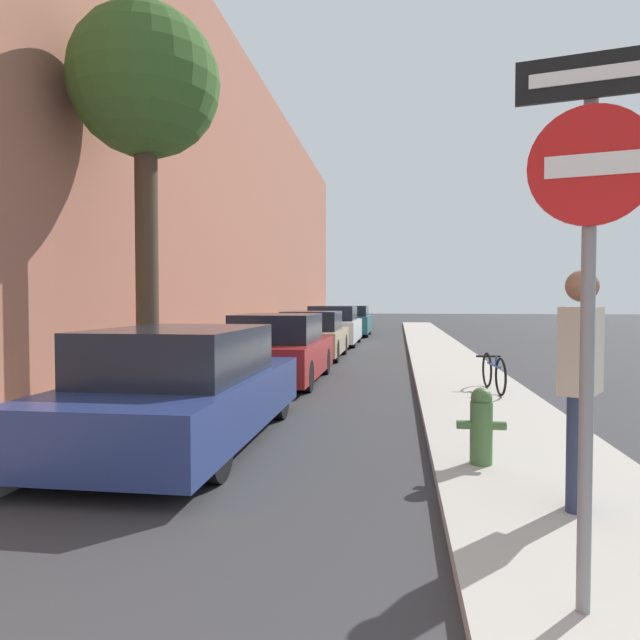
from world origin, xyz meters
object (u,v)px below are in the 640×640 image
at_px(street_tree_near, 145,89).
at_px(fire_hydrant, 481,425).
at_px(parked_car_red, 279,350).
at_px(parked_car_white, 334,326).
at_px(bicycle, 493,373).
at_px(parked_car_teal, 350,321).
at_px(parked_car_champagne, 313,336).
at_px(pedestrian, 581,373).
at_px(parked_car_grey, 355,320).
at_px(traffic_sign_post, 589,247).
at_px(parked_car_navy, 185,388).

distance_m(street_tree_near, fire_hydrant, 7.53).
distance_m(parked_car_red, parked_car_white, 10.14).
bearing_deg(bicycle, parked_car_white, 104.95).
relative_size(parked_car_teal, bicycle, 2.56).
xyz_separation_m(parked_car_champagne, bicycle, (4.22, -6.44, -0.21)).
relative_size(street_tree_near, pedestrian, 3.49).
bearing_deg(parked_car_grey, bicycle, -79.51).
bearing_deg(parked_car_champagne, traffic_sign_post, -75.67).
bearing_deg(parked_car_navy, fire_hydrant, -14.06).
bearing_deg(parked_car_navy, street_tree_near, 123.81).
bearing_deg(traffic_sign_post, parked_car_navy, 147.82).
bearing_deg(parked_car_champagne, fire_hydrant, -73.04).
bearing_deg(traffic_sign_post, parked_car_white, 113.14).
height_order(parked_car_white, street_tree_near, street_tree_near).
height_order(fire_hydrant, bicycle, fire_hydrant).
relative_size(street_tree_near, fire_hydrant, 8.50).
height_order(parked_car_grey, bicycle, parked_car_grey).
distance_m(parked_car_teal, pedestrian, 23.26).
bearing_deg(parked_car_champagne, parked_car_teal, 88.89).
distance_m(parked_car_navy, bicycle, 5.65).
bearing_deg(parked_car_red, traffic_sign_post, -68.29).
height_order(parked_car_grey, pedestrian, pedestrian).
xyz_separation_m(parked_car_champagne, traffic_sign_post, (3.49, -13.67, 1.33)).
height_order(parked_car_champagne, parked_car_white, parked_car_white).
distance_m(fire_hydrant, bicycle, 4.66).
distance_m(traffic_sign_post, pedestrian, 1.81).
relative_size(parked_car_grey, fire_hydrant, 5.65).
bearing_deg(street_tree_near, traffic_sign_post, -49.03).
distance_m(parked_car_white, traffic_sign_post, 19.16).
relative_size(parked_car_champagne, parked_car_white, 0.87).
distance_m(parked_car_navy, street_tree_near, 5.35).
bearing_deg(traffic_sign_post, pedestrian, 86.71).
height_order(parked_car_champagne, parked_car_grey, parked_car_champagne).
relative_size(parked_car_white, pedestrian, 2.51).
relative_size(parked_car_red, pedestrian, 2.30).
relative_size(parked_car_champagne, parked_car_grey, 0.94).
bearing_deg(parked_car_red, parked_car_white, 89.93).
height_order(parked_car_white, parked_car_teal, parked_car_white).
relative_size(parked_car_red, parked_car_teal, 1.04).
distance_m(parked_car_red, pedestrian, 8.14).
height_order(parked_car_red, fire_hydrant, parked_car_red).
height_order(parked_car_red, street_tree_near, street_tree_near).
bearing_deg(parked_car_teal, traffic_sign_post, -82.37).
height_order(parked_car_navy, fire_hydrant, parked_car_navy).
relative_size(parked_car_teal, parked_car_grey, 0.95).
relative_size(parked_car_grey, pedestrian, 2.32).
height_order(street_tree_near, traffic_sign_post, street_tree_near).
xyz_separation_m(parked_car_red, parked_car_champagne, (-0.04, 5.00, -0.01)).
xyz_separation_m(pedestrian, bicycle, (0.29, 5.69, -0.71)).
distance_m(parked_car_navy, traffic_sign_post, 5.13).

